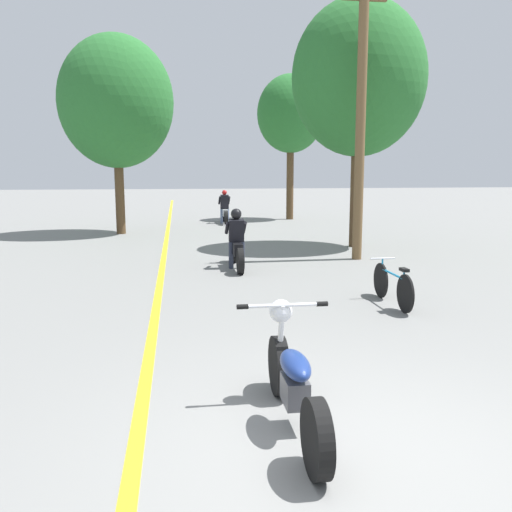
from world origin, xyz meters
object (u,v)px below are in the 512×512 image
roadside_tree_right_near (359,78)px  bicycle_parked (393,285)px  motorcycle_foreground (293,380)px  motorcycle_rider_far (225,211)px  utility_pole (361,117)px  roadside_tree_right_far (291,115)px  roadside_tree_left (116,102)px  motorcycle_rider_lead (236,245)px

roadside_tree_right_near → bicycle_parked: size_ratio=4.19×
motorcycle_foreground → roadside_tree_right_near: bearing=68.9°
bicycle_parked → motorcycle_rider_far: bearing=96.3°
utility_pole → motorcycle_rider_far: (-2.52, 9.69, -3.00)m
utility_pole → roadside_tree_right_near: (0.68, 2.22, 1.27)m
roadside_tree_right_far → motorcycle_foreground: size_ratio=3.03×
roadside_tree_right_far → roadside_tree_left: (-7.07, -4.67, -0.14)m
motorcycle_rider_lead → bicycle_parked: bearing=-59.8°
motorcycle_rider_far → motorcycle_rider_lead: bearing=-93.5°
motorcycle_foreground → motorcycle_rider_far: (0.98, 18.33, 0.10)m
roadside_tree_left → motorcycle_rider_far: size_ratio=3.31×
roadside_tree_left → utility_pole: bearing=-45.1°
roadside_tree_left → motorcycle_foreground: (2.98, -15.14, -4.10)m
motorcycle_foreground → motorcycle_rider_far: bearing=86.9°
roadside_tree_right_far → motorcycle_foreground: (-4.09, -19.81, -4.24)m
roadside_tree_right_near → motorcycle_rider_lead: roadside_tree_right_near is taller
roadside_tree_left → motorcycle_rider_far: 6.47m
motorcycle_rider_far → roadside_tree_left: bearing=-141.1°
roadside_tree_left → roadside_tree_right_near: bearing=-30.9°
roadside_tree_right_far → bicycle_parked: bearing=-95.5°
utility_pole → motorcycle_rider_far: 10.45m
roadside_tree_right_near → motorcycle_rider_far: size_ratio=3.42×
motorcycle_foreground → bicycle_parked: 4.77m
roadside_tree_right_near → motorcycle_foreground: roadside_tree_right_near is taller
utility_pole → roadside_tree_right_far: 11.25m
utility_pole → motorcycle_rider_lead: bearing=-165.7°
utility_pole → motorcycle_foreground: 9.82m
motorcycle_rider_far → bicycle_parked: size_ratio=1.23×
motorcycle_rider_lead → motorcycle_rider_far: motorcycle_rider_far is taller
motorcycle_rider_far → bicycle_parked: motorcycle_rider_far is taller
bicycle_parked → motorcycle_foreground: bearing=-122.6°
roadside_tree_left → motorcycle_foreground: bearing=-78.9°
roadside_tree_right_far → bicycle_parked: (-1.53, -15.79, -4.32)m
roadside_tree_right_near → utility_pole: bearing=-106.9°
roadside_tree_left → bicycle_parked: 13.11m
motorcycle_foreground → motorcycle_rider_lead: 7.83m
roadside_tree_right_far → roadside_tree_left: bearing=-146.5°
utility_pole → roadside_tree_left: (-6.48, 6.50, 1.01)m
motorcycle_rider_lead → bicycle_parked: size_ratio=1.25×
motorcycle_rider_lead → roadside_tree_right_near: bearing=38.3°
roadside_tree_left → motorcycle_rider_far: roadside_tree_left is taller
motorcycle_rider_lead → roadside_tree_left: bearing=114.4°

